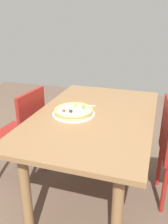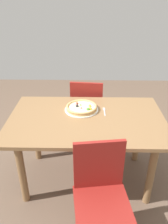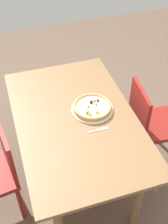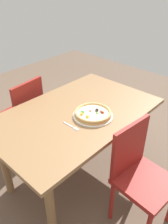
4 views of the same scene
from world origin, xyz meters
name	(u,v)px [view 2 (image 2 of 4)]	position (x,y,z in m)	size (l,w,h in m)	color
ground_plane	(86,177)	(0.00, 0.00, 0.00)	(6.00, 6.00, 0.00)	brown
dining_table	(87,127)	(0.00, 0.00, 0.65)	(1.48, 0.93, 0.76)	olive
chair_near	(101,195)	(0.11, -0.68, 0.49)	(0.45, 0.45, 0.89)	maroon
chair_far	(87,109)	(0.00, 0.68, 0.49)	(0.43, 0.43, 0.89)	maroon
plate	(82,110)	(-0.05, 0.16, 0.76)	(0.34, 0.34, 0.01)	silver
pizza	(82,107)	(-0.05, 0.16, 0.79)	(0.31, 0.31, 0.05)	tan
fork	(104,111)	(0.18, 0.14, 0.76)	(0.02, 0.17, 0.00)	silver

